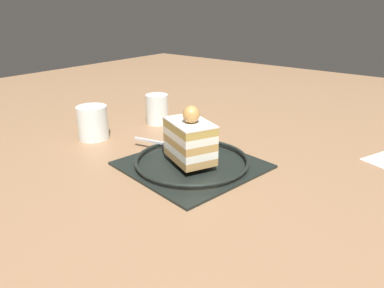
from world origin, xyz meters
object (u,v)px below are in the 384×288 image
Objects in this scene: fork at (159,143)px; drink_glass_far at (157,111)px; dessert_plate at (192,162)px; drink_glass_near at (93,125)px; cake_slice at (190,139)px.

drink_glass_far is at bearing 44.79° from fork.
dessert_plate is 0.29m from drink_glass_far.
fork is at bearing -135.21° from drink_glass_far.
fork is 1.55× the size of drink_glass_far.
dessert_plate is 0.28m from drink_glass_near.
fork is at bearing -77.85° from drink_glass_near.
fork is (0.02, 0.10, 0.01)m from dessert_plate.
drink_glass_near reaches higher than fork.
drink_glass_near is at bearing 102.15° from fork.
drink_glass_far is (0.18, -0.04, -0.00)m from drink_glass_near.
fork is at bearing 77.53° from cake_slice.
cake_slice is at bearing -86.88° from drink_glass_near.
cake_slice reaches higher than fork.
dessert_plate is 0.05m from cake_slice.
drink_glass_far is (0.16, 0.24, -0.02)m from cake_slice.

